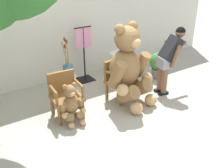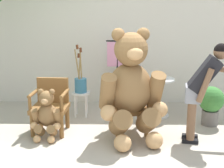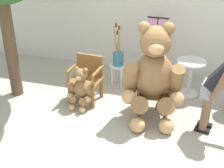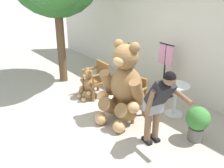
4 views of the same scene
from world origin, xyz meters
name	(u,v)px [view 2 (image 2 of 4)]	position (x,y,z in m)	size (l,w,h in m)	color
ground_plane	(86,150)	(0.00, 0.00, 0.00)	(60.00, 60.00, 0.00)	#B2A899
back_wall	(96,36)	(0.00, 2.40, 1.40)	(10.00, 0.16, 2.80)	silver
wooden_chair_left	(51,104)	(-0.63, 0.71, 0.46)	(0.59, 0.56, 0.86)	brown
wooden_chair_right	(128,104)	(0.62, 0.70, 0.46)	(0.66, 0.63, 0.86)	brown
teddy_bear_large	(131,86)	(0.66, 0.43, 0.83)	(1.05, 1.05, 1.70)	olive
teddy_bear_small	(47,114)	(-0.64, 0.42, 0.38)	(0.47, 0.45, 0.78)	olive
person_visitor	(203,84)	(1.69, 0.31, 0.90)	(0.86, 0.48, 1.50)	black
white_stool	(81,98)	(-0.22, 1.43, 0.36)	(0.34, 0.34, 0.46)	white
brush_bucket	(81,83)	(-0.23, 1.43, 0.63)	(0.22, 0.22, 0.89)	teal
round_side_table	(159,93)	(1.21, 1.44, 0.45)	(0.56, 0.56, 0.72)	silver
potted_plant	(211,103)	(2.05, 1.02, 0.40)	(0.44, 0.44, 0.68)	slate
clothing_display_stand	(117,73)	(0.45, 1.95, 0.72)	(0.44, 0.40, 1.36)	black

